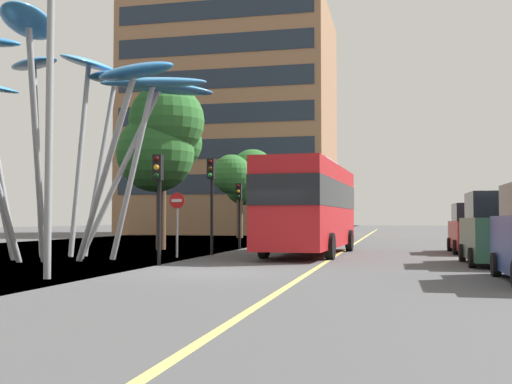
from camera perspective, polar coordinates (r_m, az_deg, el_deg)
name	(u,v)px	position (r m, az deg, el deg)	size (l,w,h in m)	color
ground	(189,273)	(17.37, -6.20, -7.43)	(120.00, 240.00, 0.10)	#4C4C4F
red_bus	(310,203)	(25.25, 4.99, -1.03)	(3.04, 10.26, 3.83)	red
leaf_sculpture	(64,72)	(24.15, -17.28, 10.52)	(11.31, 11.34, 9.30)	#9EA0A5
traffic_light_kerb_near	(158,185)	(19.56, -8.97, 0.64)	(0.28, 0.42, 3.45)	black
traffic_light_kerb_far	(211,185)	(24.81, -4.14, 0.60)	(0.28, 0.42, 3.85)	black
traffic_light_island_mid	(239,201)	(31.06, -1.57, -0.83)	(0.28, 0.42, 3.23)	black
car_parked_mid	(498,231)	(20.97, 21.35, -3.36)	(2.08, 4.33, 2.30)	#2D5138
car_parked_far	(475,230)	(27.93, 19.51, -3.29)	(2.06, 4.43, 2.11)	maroon
street_lamp	(63,58)	(16.16, -17.31, 11.71)	(1.72, 0.44, 8.57)	gray
tree_pavement_near	(163,139)	(29.04, -8.52, 4.83)	(3.99, 4.66, 7.68)	brown
tree_pavement_far	(245,177)	(47.43, -1.05, 1.42)	(4.40, 5.14, 6.84)	brown
no_entry_sign	(177,214)	(23.54, -7.28, -2.03)	(0.60, 0.12, 2.44)	gray
backdrop_building	(234,124)	(62.21, -2.02, 6.23)	(19.11, 14.94, 21.74)	#936B4C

